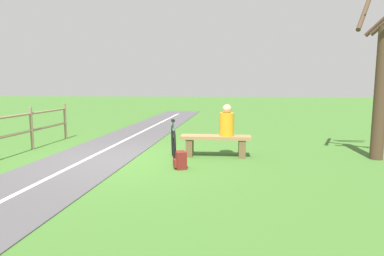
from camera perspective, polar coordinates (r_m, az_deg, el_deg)
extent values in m
plane|color=#3D6B28|center=(7.84, -11.85, -5.42)|extent=(80.00, 80.00, 0.00)
cube|color=#937047|center=(7.92, 4.19, -1.62)|extent=(1.71, 0.47, 0.08)
cube|color=brown|center=(7.97, 8.76, -3.52)|extent=(0.17, 0.40, 0.44)
cube|color=brown|center=(8.00, -0.40, -3.38)|extent=(0.17, 0.40, 0.44)
cylinder|color=orange|center=(7.87, 6.13, 0.63)|extent=(0.36, 0.36, 0.55)
sphere|color=tan|center=(7.83, 6.17, 3.36)|extent=(0.22, 0.22, 0.22)
torus|color=black|center=(7.15, -3.12, -3.43)|extent=(0.17, 0.75, 0.75)
torus|color=black|center=(8.09, -3.43, -2.14)|extent=(0.17, 0.75, 0.75)
cylinder|color=#237038|center=(7.57, -3.30, -0.36)|extent=(0.18, 0.80, 0.04)
cylinder|color=#237038|center=(7.45, -3.25, -1.73)|extent=(0.14, 0.59, 0.35)
cylinder|color=#237038|center=(7.70, -3.35, 0.52)|extent=(0.03, 0.03, 0.20)
cube|color=black|center=(7.69, -3.36, 1.33)|extent=(0.11, 0.21, 0.05)
cube|color=maroon|center=(6.81, -2.03, -5.65)|extent=(0.29, 0.32, 0.37)
cube|color=maroon|center=(6.80, -3.04, -6.16)|extent=(0.11, 0.19, 0.16)
cylinder|color=#847051|center=(11.26, -21.38, 1.12)|extent=(0.08, 0.08, 1.15)
cylinder|color=#847051|center=(9.76, -26.34, -0.08)|extent=(0.08, 0.08, 1.15)
cylinder|color=#473323|center=(8.68, 30.21, 5.14)|extent=(0.29, 0.29, 3.05)
cylinder|color=#473323|center=(8.90, 27.92, 17.22)|extent=(0.64, 0.89, 0.89)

